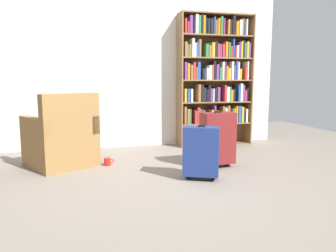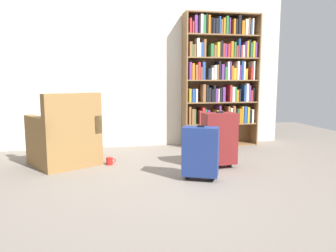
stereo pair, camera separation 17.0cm
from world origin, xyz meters
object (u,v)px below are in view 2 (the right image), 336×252
(suitcase_dark_red, at_px, (219,139))
(suitcase_navy_blue, at_px, (200,152))
(mug, at_px, (110,161))
(armchair, at_px, (65,140))
(bookshelf, at_px, (220,75))

(suitcase_dark_red, height_order, suitcase_navy_blue, suitcase_dark_red)
(mug, distance_m, suitcase_dark_red, 1.39)
(armchair, relative_size, suitcase_navy_blue, 1.63)
(bookshelf, distance_m, suitcase_navy_blue, 2.12)
(suitcase_navy_blue, bearing_deg, suitcase_dark_red, 49.58)
(mug, relative_size, suitcase_navy_blue, 0.20)
(mug, bearing_deg, bookshelf, 27.43)
(armchair, xyz_separation_m, suitcase_dark_red, (1.83, -0.51, 0.04))
(mug, xyz_separation_m, suitcase_navy_blue, (0.92, -0.83, 0.26))
(bookshelf, xyz_separation_m, armchair, (-2.32, -0.81, -0.81))
(armchair, xyz_separation_m, mug, (0.54, -0.11, -0.27))
(bookshelf, relative_size, suitcase_dark_red, 3.03)
(suitcase_dark_red, bearing_deg, armchair, 164.47)
(armchair, relative_size, mug, 7.96)
(suitcase_navy_blue, bearing_deg, bookshelf, 63.94)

